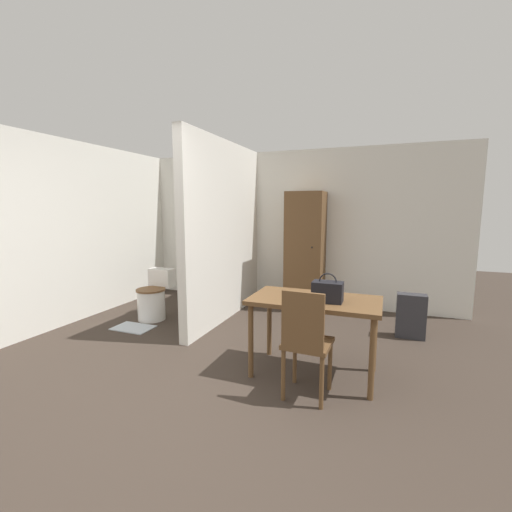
% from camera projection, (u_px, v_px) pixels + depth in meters
% --- Properties ---
extents(ground_plane, '(16.00, 16.00, 0.00)m').
position_uv_depth(ground_plane, '(142.00, 418.00, 2.61)').
color(ground_plane, '#382D26').
extents(wall_back, '(5.73, 0.12, 2.50)m').
position_uv_depth(wall_back, '(281.00, 228.00, 5.76)').
color(wall_back, silver).
rests_on(wall_back, ground_plane).
extents(wall_left, '(0.12, 4.55, 2.50)m').
position_uv_depth(wall_left, '(83.00, 231.00, 4.93)').
color(wall_left, silver).
rests_on(wall_left, ground_plane).
extents(partition_wall, '(0.12, 2.24, 2.50)m').
position_uv_depth(partition_wall, '(225.00, 232.00, 4.84)').
color(partition_wall, silver).
rests_on(partition_wall, ground_plane).
extents(dining_table, '(1.20, 0.66, 0.75)m').
position_uv_depth(dining_table, '(315.00, 308.00, 3.21)').
color(dining_table, brown).
rests_on(dining_table, ground_plane).
extents(wooden_chair, '(0.40, 0.40, 0.94)m').
position_uv_depth(wooden_chair, '(306.00, 340.00, 2.80)').
color(wooden_chair, brown).
rests_on(wooden_chair, ground_plane).
extents(toilet, '(0.41, 0.55, 0.70)m').
position_uv_depth(toilet, '(154.00, 298.00, 4.92)').
color(toilet, white).
rests_on(toilet, ground_plane).
extents(handbag, '(0.27, 0.16, 0.26)m').
position_uv_depth(handbag, '(328.00, 291.00, 3.07)').
color(handbag, black).
rests_on(handbag, dining_table).
extents(wooden_cabinet, '(0.57, 0.50, 1.83)m').
position_uv_depth(wooden_cabinet, '(305.00, 251.00, 5.35)').
color(wooden_cabinet, brown).
rests_on(wooden_cabinet, ground_plane).
extents(bath_mat, '(0.52, 0.34, 0.01)m').
position_uv_depth(bath_mat, '(133.00, 328.00, 4.55)').
color(bath_mat, '#B2BCC6').
rests_on(bath_mat, ground_plane).
extents(space_heater, '(0.34, 0.17, 0.55)m').
position_uv_depth(space_heater, '(411.00, 316.00, 4.19)').
color(space_heater, '#2D2D33').
rests_on(space_heater, ground_plane).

